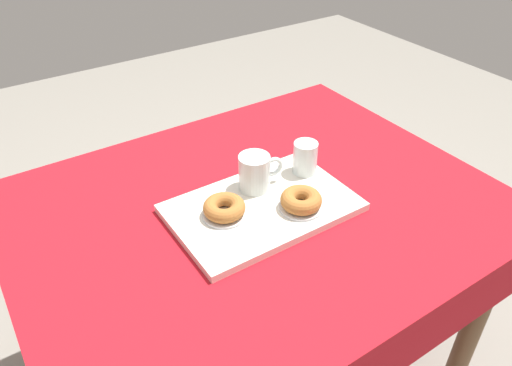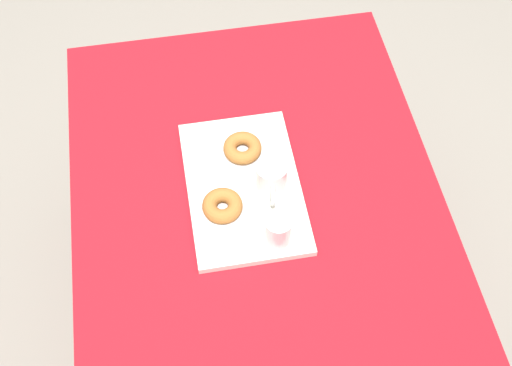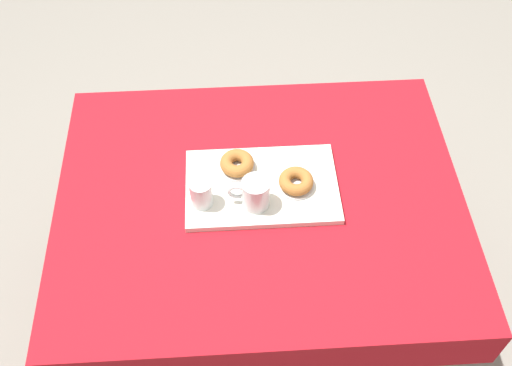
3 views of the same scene
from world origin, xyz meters
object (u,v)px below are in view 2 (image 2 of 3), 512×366
object	(u,v)px
serving_tray	(244,187)
tea_mug_left	(271,179)
sugar_donut_left	(242,148)
dining_table	(256,210)
donut_plate_left	(243,153)
donut_plate_right	(223,210)
sugar_donut_right	(222,206)
water_glass_near	(278,232)

from	to	relation	value
serving_tray	tea_mug_left	bearing A→B (deg)	-109.34
serving_tray	tea_mug_left	xyz separation A→B (m)	(-0.02, -0.07, 0.06)
sugar_donut_left	serving_tray	bearing A→B (deg)	172.07
dining_table	donut_plate_left	distance (m)	0.17
donut_plate_right	donut_plate_left	bearing A→B (deg)	-24.72
tea_mug_left	sugar_donut_left	bearing A→B (deg)	23.86
tea_mug_left	sugar_donut_right	world-z (taller)	tea_mug_left
tea_mug_left	sugar_donut_right	xyz separation A→B (m)	(-0.05, 0.14, -0.02)
donut_plate_right	water_glass_near	bearing A→B (deg)	-131.15
serving_tray	donut_plate_right	bearing A→B (deg)	137.58
serving_tray	sugar_donut_left	bearing A→B (deg)	-7.93
donut_plate_left	sugar_donut_left	world-z (taller)	sugar_donut_left
water_glass_near	serving_tray	bearing A→B (deg)	17.80
donut_plate_right	sugar_donut_right	xyz separation A→B (m)	(0.00, 0.00, 0.02)
sugar_donut_left	donut_plate_right	bearing A→B (deg)	155.28
donut_plate_left	sugar_donut_right	world-z (taller)	sugar_donut_right
serving_tray	donut_plate_right	world-z (taller)	donut_plate_right
dining_table	donut_plate_right	bearing A→B (deg)	123.83
serving_tray	donut_plate_right	distance (m)	0.10
dining_table	tea_mug_left	world-z (taller)	tea_mug_left
sugar_donut_left	donut_plate_right	world-z (taller)	sugar_donut_left
sugar_donut_right	tea_mug_left	bearing A→B (deg)	-70.76
donut_plate_right	sugar_donut_right	size ratio (longest dim) A/B	1.06
serving_tray	tea_mug_left	size ratio (longest dim) A/B	3.69
dining_table	sugar_donut_left	size ratio (longest dim) A/B	11.82
serving_tray	tea_mug_left	distance (m)	0.09
dining_table	donut_plate_right	distance (m)	0.18
serving_tray	donut_plate_left	bearing A→B (deg)	-7.93
donut_plate_left	dining_table	bearing A→B (deg)	-170.93
tea_mug_left	donut_plate_right	xyz separation A→B (m)	(-0.05, 0.14, -0.04)
tea_mug_left	sugar_donut_left	size ratio (longest dim) A/B	1.20
tea_mug_left	dining_table	bearing A→B (deg)	65.23
water_glass_near	sugar_donut_left	bearing A→B (deg)	8.81
dining_table	donut_plate_right	world-z (taller)	donut_plate_right
tea_mug_left	donut_plate_right	bearing A→B (deg)	109.24
serving_tray	sugar_donut_right	xyz separation A→B (m)	(-0.07, 0.07, 0.04)
water_glass_near	sugar_donut_right	bearing A→B (deg)	48.85
sugar_donut_right	sugar_donut_left	bearing A→B (deg)	-24.72
serving_tray	water_glass_near	xyz separation A→B (m)	(-0.18, -0.06, 0.05)
serving_tray	sugar_donut_right	world-z (taller)	sugar_donut_right
sugar_donut_right	dining_table	bearing A→B (deg)	-56.17
serving_tray	tea_mug_left	world-z (taller)	tea_mug_left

